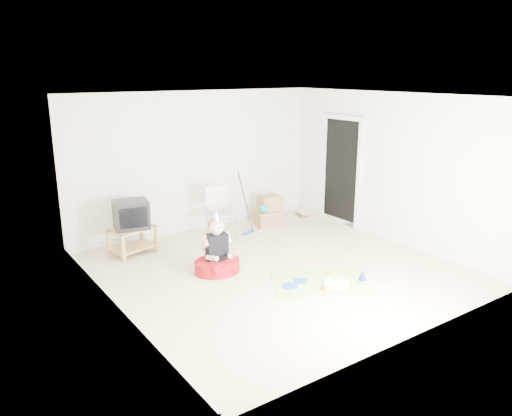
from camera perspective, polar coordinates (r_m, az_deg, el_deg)
ground at (r=7.72m, az=2.32°, el=-7.00°), size 5.00×5.00×0.00m
doorway_recess at (r=9.86m, az=9.76°, el=3.99°), size 0.02×0.90×2.05m
tv_stand at (r=8.49m, az=-13.91°, el=-3.41°), size 0.81×0.62×0.45m
crt_tv at (r=8.37m, az=-14.10°, el=-0.71°), size 0.62×0.54×0.47m
folding_chair at (r=8.91m, az=-4.04°, el=-0.64°), size 0.51×0.49×0.99m
cardboard_boxes at (r=9.73m, az=1.43°, el=-0.41°), size 0.54×0.44×0.60m
floor_mop at (r=9.26m, az=-0.88°, el=-1.38°), size 0.30×0.37×1.13m
book_pile at (r=10.52m, az=5.37°, el=-0.63°), size 0.30×0.34×0.09m
seated_woman at (r=7.54m, az=-4.47°, el=-5.80°), size 0.79×0.79×1.00m
party_mat at (r=7.33m, az=7.34°, el=-8.35°), size 1.69×1.55×0.01m
birthday_cake at (r=7.13m, az=9.22°, el=-8.76°), size 0.40×0.41×0.15m
blue_plate_near at (r=7.31m, az=5.09°, el=-8.28°), size 0.29×0.29×0.01m
blue_plate_far at (r=7.13m, az=3.87°, el=-8.88°), size 0.32×0.32×0.01m
orange_cup_near at (r=7.53m, az=8.74°, el=-7.43°), size 0.08×0.08×0.07m
orange_cup_far at (r=7.03m, az=7.95°, el=-9.08°), size 0.10×0.10×0.08m
blue_party_hat at (r=7.44m, az=12.08°, el=-7.46°), size 0.13×0.13×0.17m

